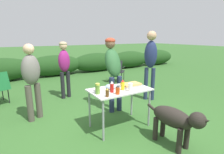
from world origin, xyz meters
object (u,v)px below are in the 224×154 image
mixing_bowl (110,87)px  paper_cup_stack (130,87)px  relish_jar (98,89)px  folding_table (120,93)px  standing_person_in_navy_coat (31,76)px  beer_bottle (107,93)px  hot_sauce_bottle (118,90)px  plate_stack (100,90)px  standing_person_in_gray_fleece (64,63)px  camp_chair_green_behind_table (117,70)px  mustard_bottle (123,85)px  standing_person_in_red_jacket (151,58)px  ketchup_bottle (112,87)px  dog (175,119)px  food_tray (131,85)px  standing_person_in_dark_puffer (113,66)px

mixing_bowl → paper_cup_stack: paper_cup_stack is taller
paper_cup_stack → relish_jar: bearing=164.6°
folding_table → standing_person_in_navy_coat: (-1.33, 1.14, 0.26)m
beer_bottle → hot_sauce_bottle: size_ratio=0.95×
plate_stack → standing_person_in_gray_fleece: standing_person_in_gray_fleece is taller
camp_chair_green_behind_table → mustard_bottle: bearing=-73.9°
relish_jar → hot_sauce_bottle: relish_jar is taller
hot_sauce_bottle → mustard_bottle: bearing=37.1°
beer_bottle → standing_person_in_red_jacket: bearing=29.3°
standing_person_in_red_jacket → ketchup_bottle: bearing=-106.3°
relish_jar → dog: (0.86, -0.91, -0.38)m
mustard_bottle → standing_person_in_navy_coat: (-1.35, 1.21, 0.09)m
paper_cup_stack → standing_person_in_gray_fleece: size_ratio=0.09×
mixing_bowl → standing_person_in_red_jacket: (1.62, 0.71, 0.34)m
plate_stack → ketchup_bottle: size_ratio=1.06×
food_tray → relish_jar: 0.76m
hot_sauce_bottle → dog: (0.58, -0.72, -0.37)m
standing_person_in_red_jacket → standing_person_in_gray_fleece: 2.29m
food_tray → relish_jar: size_ratio=2.30×
dog → plate_stack: bearing=-60.1°
ketchup_bottle → relish_jar: bearing=169.8°
camp_chair_green_behind_table → paper_cup_stack: bearing=-71.8°
beer_bottle → standing_person_in_gray_fleece: size_ratio=0.10×
folding_table → plate_stack: (-0.36, 0.09, 0.10)m
food_tray → standing_person_in_dark_puffer: bearing=88.7°
standing_person_in_dark_puffer → food_tray: bearing=-90.0°
standing_person_in_gray_fleece → plate_stack: bearing=-104.8°
paper_cup_stack → standing_person_in_navy_coat: standing_person_in_navy_coat is taller
paper_cup_stack → mustard_bottle: (-0.07, 0.13, 0.02)m
standing_person_in_dark_puffer → dog: 1.79m
plate_stack → dog: plate_stack is taller
plate_stack → standing_person_in_navy_coat: size_ratio=0.14×
standing_person_in_navy_coat → paper_cup_stack: bearing=-74.7°
standing_person_in_gray_fleece → camp_chair_green_behind_table: bearing=2.4°
standing_person_in_dark_puffer → standing_person_in_navy_coat: 1.69m
standing_person_in_navy_coat → camp_chair_green_behind_table: (3.05, 1.67, -0.45)m
standing_person_in_navy_coat → camp_chair_green_behind_table: 3.51m
paper_cup_stack → mustard_bottle: mustard_bottle is taller
food_tray → beer_bottle: bearing=-156.9°
hot_sauce_bottle → standing_person_in_gray_fleece: size_ratio=0.10×
ketchup_bottle → standing_person_in_red_jacket: standing_person_in_red_jacket is taller
beer_bottle → dog: beer_bottle is taller
standing_person_in_navy_coat → food_tray: bearing=-65.4°
folding_table → standing_person_in_dark_puffer: (0.30, 0.74, 0.37)m
standing_person_in_red_jacket → dog: (-1.09, -1.76, -0.68)m
plate_stack → hot_sauce_bottle: 0.36m
paper_cup_stack → standing_person_in_dark_puffer: (0.21, 0.94, 0.23)m
mixing_bowl → ketchup_bottle: ketchup_bottle is taller
mixing_bowl → standing_person_in_dark_puffer: standing_person_in_dark_puffer is taller
mustard_bottle → dog: 1.03m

